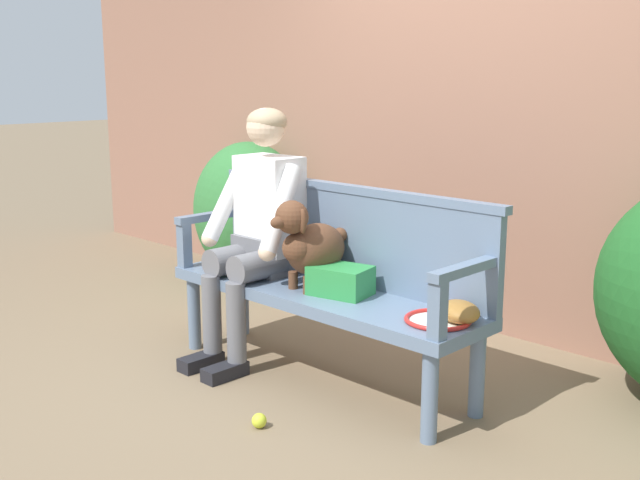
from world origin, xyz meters
The scene contains 13 objects.
ground_plane centered at (0.00, 0.00, 0.00)m, with size 40.00×40.00×0.00m, color #7A664C.
brick_garden_fence centered at (0.00, 1.38, 1.35)m, with size 8.00×0.30×2.70m, color #936651.
hedge_bush_mid_right centered at (-1.72, 1.02, 0.51)m, with size 0.91×0.76×1.02m, color #337538.
garden_bench centered at (0.00, 0.00, 0.40)m, with size 1.77×0.47×0.47m.
bench_backrest centered at (0.00, 0.21, 0.72)m, with size 1.81×0.06×0.50m.
bench_armrest_left_end centered at (-0.85, -0.08, 0.66)m, with size 0.06×0.47×0.28m.
bench_armrest_right_end centered at (0.85, -0.08, 0.66)m, with size 0.06×0.47×0.28m.
person_seated centered at (-0.44, -0.01, 0.74)m, with size 0.56×0.64×1.34m.
dog_on_bench centered at (-0.04, -0.03, 0.69)m, with size 0.25×0.46×0.45m.
tennis_racket centered at (0.71, 0.02, 0.47)m, with size 0.35×0.58×0.03m.
baseball_glove centered at (0.78, 0.06, 0.51)m, with size 0.22×0.17×0.09m, color #9E6B2D.
sports_bag centered at (0.13, 0.01, 0.54)m, with size 0.28×0.20×0.14m, color #2D8E42.
tennis_ball centered at (0.20, -0.59, 0.03)m, with size 0.07×0.07×0.07m, color #CCDB33.
Camera 1 is at (2.58, -2.63, 1.52)m, focal length 43.60 mm.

